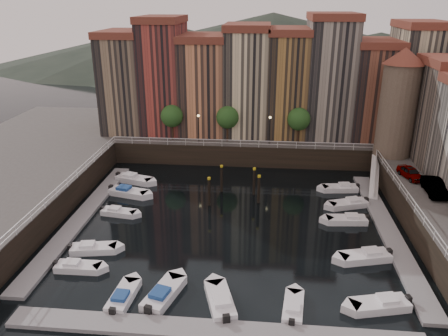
# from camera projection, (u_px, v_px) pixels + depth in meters

# --- Properties ---
(ground) EXTENTS (200.00, 200.00, 0.00)m
(ground) POSITION_uv_depth(u_px,v_px,m) (231.00, 220.00, 47.04)
(ground) COLOR black
(ground) RESTS_ON ground
(quay_far) EXTENTS (80.00, 20.00, 3.00)m
(quay_far) POSITION_uv_depth(u_px,v_px,m) (244.00, 136.00, 70.61)
(quay_far) COLOR black
(quay_far) RESTS_ON ground
(dock_left) EXTENTS (2.00, 28.00, 0.35)m
(dock_left) POSITION_uv_depth(u_px,v_px,m) (82.00, 216.00, 47.48)
(dock_left) COLOR gray
(dock_left) RESTS_ON ground
(dock_right) EXTENTS (2.00, 28.00, 0.35)m
(dock_right) POSITION_uv_depth(u_px,v_px,m) (388.00, 230.00, 44.62)
(dock_right) COLOR gray
(dock_right) RESTS_ON ground
(dock_near) EXTENTS (30.00, 2.00, 0.35)m
(dock_near) POSITION_uv_depth(u_px,v_px,m) (212.00, 330.00, 31.21)
(dock_near) COLOR gray
(dock_near) RESTS_ON ground
(mountains) EXTENTS (145.00, 100.00, 18.00)m
(mountains) POSITION_uv_depth(u_px,v_px,m) (262.00, 44.00, 146.02)
(mountains) COLOR #2D382D
(mountains) RESTS_ON ground
(far_terrace) EXTENTS (48.70, 10.30, 17.50)m
(far_terrace) POSITION_uv_depth(u_px,v_px,m) (266.00, 81.00, 64.56)
(far_terrace) COLOR #826D53
(far_terrace) RESTS_ON quay_far
(corner_tower) EXTENTS (5.20, 5.20, 13.80)m
(corner_tower) POSITION_uv_depth(u_px,v_px,m) (399.00, 101.00, 55.01)
(corner_tower) COLOR #6B5B4C
(corner_tower) RESTS_ON quay_right
(promenade_trees) EXTENTS (21.20, 3.20, 5.20)m
(promenade_trees) POSITION_uv_depth(u_px,v_px,m) (232.00, 118.00, 61.64)
(promenade_trees) COLOR black
(promenade_trees) RESTS_ON quay_far
(street_lamps) EXTENTS (10.36, 0.36, 4.18)m
(street_lamps) POSITION_uv_depth(u_px,v_px,m) (234.00, 124.00, 60.93)
(street_lamps) COLOR black
(street_lamps) RESTS_ON quay_far
(railings) EXTENTS (36.08, 34.04, 0.52)m
(railings) POSITION_uv_depth(u_px,v_px,m) (235.00, 171.00, 50.19)
(railings) COLOR white
(railings) RESTS_ON ground
(gangway) EXTENTS (2.78, 8.32, 3.73)m
(gangway) POSITION_uv_depth(u_px,v_px,m) (375.00, 175.00, 54.11)
(gangway) COLOR white
(gangway) RESTS_ON ground
(mooring_pilings) EXTENTS (5.99, 4.34, 3.78)m
(mooring_pilings) POSITION_uv_depth(u_px,v_px,m) (236.00, 186.00, 51.60)
(mooring_pilings) COLOR black
(mooring_pilings) RESTS_ON ground
(boat_left_0) EXTENTS (4.21, 1.57, 0.97)m
(boat_left_0) POSITION_uv_depth(u_px,v_px,m) (77.00, 267.00, 38.31)
(boat_left_0) COLOR white
(boat_left_0) RESTS_ON ground
(boat_left_1) EXTENTS (4.55, 2.31, 1.02)m
(boat_left_1) POSITION_uv_depth(u_px,v_px,m) (93.00, 248.00, 41.08)
(boat_left_1) COLOR white
(boat_left_1) RESTS_ON ground
(boat_left_2) EXTENTS (4.17, 2.01, 0.94)m
(boat_left_2) POSITION_uv_depth(u_px,v_px,m) (118.00, 212.00, 48.13)
(boat_left_2) COLOR white
(boat_left_2) RESTS_ON ground
(boat_left_3) EXTENTS (5.19, 2.92, 1.16)m
(boat_left_3) POSITION_uv_depth(u_px,v_px,m) (128.00, 192.00, 52.90)
(boat_left_3) COLOR white
(boat_left_3) RESTS_ON ground
(boat_left_4) EXTENTS (5.24, 3.16, 1.17)m
(boat_left_4) POSITION_uv_depth(u_px,v_px,m) (134.00, 179.00, 56.69)
(boat_left_4) COLOR white
(boat_left_4) RESTS_ON ground
(boat_right_0) EXTENTS (4.92, 2.76, 1.10)m
(boat_right_0) POSITION_uv_depth(u_px,v_px,m) (381.00, 304.00, 33.54)
(boat_right_0) COLOR white
(boat_right_0) RESTS_ON ground
(boat_right_1) EXTENTS (5.00, 2.87, 1.12)m
(boat_right_1) POSITION_uv_depth(u_px,v_px,m) (366.00, 256.00, 39.75)
(boat_right_1) COLOR white
(boat_right_1) RESTS_ON ground
(boat_right_2) EXTENTS (4.55, 1.98, 1.03)m
(boat_right_2) POSITION_uv_depth(u_px,v_px,m) (347.00, 220.00, 46.40)
(boat_right_2) COLOR white
(boat_right_2) RESTS_ON ground
(boat_right_3) EXTENTS (4.77, 3.05, 1.07)m
(boat_right_3) POSITION_uv_depth(u_px,v_px,m) (349.00, 204.00, 49.97)
(boat_right_3) COLOR white
(boat_right_3) RESTS_ON ground
(boat_right_4) EXTENTS (4.59, 2.13, 1.03)m
(boat_right_4) POSITION_uv_depth(u_px,v_px,m) (341.00, 188.00, 54.13)
(boat_right_4) COLOR white
(boat_right_4) RESTS_ON ground
(boat_near_0) EXTENTS (1.90, 4.44, 1.01)m
(boat_near_0) POSITION_uv_depth(u_px,v_px,m) (123.00, 296.00, 34.48)
(boat_near_0) COLOR white
(boat_near_0) RESTS_ON ground
(boat_near_1) EXTENTS (3.04, 5.12, 1.15)m
(boat_near_1) POSITION_uv_depth(u_px,v_px,m) (163.00, 294.00, 34.69)
(boat_near_1) COLOR white
(boat_near_1) RESTS_ON ground
(boat_near_2) EXTENTS (3.07, 5.05, 1.13)m
(boat_near_2) POSITION_uv_depth(u_px,v_px,m) (220.00, 301.00, 33.87)
(boat_near_2) COLOR white
(boat_near_2) RESTS_ON ground
(boat_near_3) EXTENTS (1.93, 4.18, 0.94)m
(boat_near_3) POSITION_uv_depth(u_px,v_px,m) (293.00, 308.00, 33.28)
(boat_near_3) COLOR white
(boat_near_3) RESTS_ON ground
(car_a) EXTENTS (2.54, 4.18, 1.33)m
(car_a) POSITION_uv_depth(u_px,v_px,m) (410.00, 173.00, 49.81)
(car_a) COLOR gray
(car_a) RESTS_ON quay_right
(car_b) EXTENTS (1.87, 4.82, 1.57)m
(car_b) POSITION_uv_depth(u_px,v_px,m) (434.00, 188.00, 45.81)
(car_b) COLOR gray
(car_b) RESTS_ON quay_right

